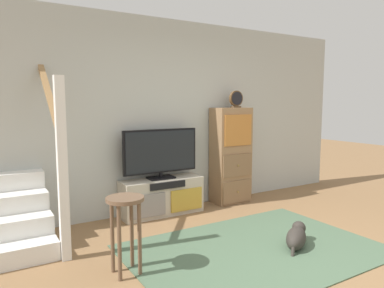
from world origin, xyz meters
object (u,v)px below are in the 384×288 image
(bar_stool_near, at_px, (125,217))
(dog, at_px, (297,237))
(side_cabinet, at_px, (231,156))
(television, at_px, (161,152))
(desk_clock, at_px, (236,99))
(media_console, at_px, (162,197))

(bar_stool_near, height_order, dog, bar_stool_near)
(bar_stool_near, bearing_deg, side_cabinet, 31.97)
(television, height_order, bar_stool_near, television)
(television, distance_m, bar_stool_near, 1.78)
(television, bearing_deg, dog, -67.72)
(dog, bearing_deg, desk_clock, 73.12)
(desk_clock, xyz_separation_m, dog, (-0.53, -1.76, -1.48))
(dog, bearing_deg, media_console, 112.56)
(desk_clock, bearing_deg, television, 178.70)
(side_cabinet, relative_size, dog, 3.03)
(dog, bearing_deg, television, 112.28)
(media_console, distance_m, desk_clock, 1.84)
(media_console, bearing_deg, television, 90.00)
(dog, bearing_deg, bar_stool_near, 167.98)
(television, relative_size, side_cabinet, 0.74)
(desk_clock, bearing_deg, bar_stool_near, -149.15)
(desk_clock, height_order, bar_stool_near, desk_clock)
(media_console, xyz_separation_m, bar_stool_near, (-1.04, -1.38, 0.28))
(side_cabinet, xyz_separation_m, bar_stool_near, (-2.23, -1.39, -0.20))
(desk_clock, bearing_deg, media_console, 179.78)
(side_cabinet, bearing_deg, television, 179.34)
(dog, bearing_deg, side_cabinet, 75.52)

